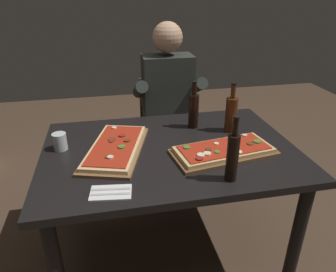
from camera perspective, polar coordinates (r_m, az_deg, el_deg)
name	(u,v)px	position (r m, az deg, el deg)	size (l,w,h in m)	color
ground_plane	(170,246)	(2.19, 0.28, -19.47)	(6.40, 6.40, 0.00)	#4C3828
dining_table	(170,162)	(1.79, 0.32, -4.87)	(1.40, 0.96, 0.74)	black
pizza_rectangular_front	(224,151)	(1.70, 10.18, -2.64)	(0.59, 0.33, 0.05)	brown
pizza_rectangular_left	(116,148)	(1.73, -9.59, -2.12)	(0.42, 0.61, 0.05)	brown
wine_bottle_dark	(231,113)	(1.94, 11.50, 4.10)	(0.07, 0.07, 0.31)	#47230F
oil_bottle_amber	(194,110)	(1.96, 4.71, 4.83)	(0.06, 0.06, 0.30)	black
vinegar_bottle_green	(232,156)	(1.44, 11.74, -3.55)	(0.06, 0.06, 0.32)	black
tumbler_near_camera	(60,142)	(1.81, -19.21, -0.96)	(0.08, 0.08, 0.09)	silver
napkin_cutlery_set	(111,193)	(1.41, -10.44, -10.17)	(0.19, 0.13, 0.01)	white
diner_chair	(166,126)	(2.63, -0.41, 1.93)	(0.44, 0.44, 0.87)	#3D2B1E
seated_diner	(169,102)	(2.43, 0.13, 6.30)	(0.53, 0.41, 1.33)	#23232D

